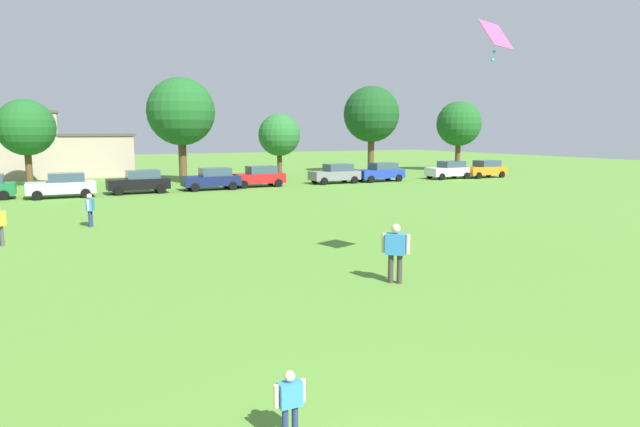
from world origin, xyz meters
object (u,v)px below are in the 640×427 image
(parked_car_white_7, at_px, (449,170))
(tree_far_right, at_px, (459,124))
(bystander_near_trees, at_px, (90,207))
(tree_center_right, at_px, (279,135))
(adult_bystander, at_px, (395,248))
(parked_car_silver_1, at_px, (62,185))
(parked_car_gray_5, at_px, (335,173))
(tree_left, at_px, (26,128))
(child_kite_flyer, at_px, (290,399))
(tree_center_left, at_px, (181,112))
(kite, at_px, (496,37))
(parked_car_navy_3, at_px, (212,179))
(parked_car_black_2, at_px, (139,182))
(parked_car_orange_8, at_px, (485,169))
(tree_right, at_px, (371,114))
(parked_car_red_4, at_px, (259,176))
(parked_car_blue_6, at_px, (381,172))

(parked_car_white_7, distance_m, tree_far_right, 12.30)
(bystander_near_trees, height_order, tree_center_right, tree_center_right)
(adult_bystander, relative_size, parked_car_silver_1, 0.41)
(parked_car_gray_5, height_order, tree_left, tree_left)
(child_kite_flyer, height_order, tree_left, tree_left)
(child_kite_flyer, xyz_separation_m, tree_center_right, (16.76, 41.25, 3.50))
(parked_car_silver_1, xyz_separation_m, tree_center_left, (9.82, 7.49, 5.27))
(kite, distance_m, tree_center_right, 37.02)
(child_kite_flyer, xyz_separation_m, parked_car_navy_3, (8.47, 34.73, 0.24))
(kite, bearing_deg, tree_far_right, 50.68)
(parked_car_black_2, height_order, tree_far_right, tree_far_right)
(parked_car_silver_1, bearing_deg, tree_left, -77.26)
(tree_far_right, bearing_deg, child_kite_flyer, -132.61)
(parked_car_white_7, relative_size, parked_car_orange_8, 1.00)
(tree_center_left, distance_m, tree_right, 20.91)
(tree_center_left, height_order, tree_far_right, tree_center_left)
(child_kite_flyer, xyz_separation_m, tree_right, (28.58, 44.17, 5.64))
(parked_car_black_2, xyz_separation_m, parked_car_red_4, (9.40, 0.65, 0.00))
(kite, distance_m, tree_center_left, 36.43)
(tree_right, bearing_deg, parked_car_orange_8, -55.82)
(parked_car_white_7, bearing_deg, tree_right, -73.80)
(parked_car_orange_8, relative_size, tree_right, 0.46)
(parked_car_silver_1, height_order, parked_car_white_7, same)
(parked_car_blue_6, bearing_deg, parked_car_orange_8, 174.98)
(parked_car_red_4, xyz_separation_m, tree_left, (-16.65, 8.36, 3.89))
(parked_car_black_2, xyz_separation_m, parked_car_blue_6, (20.96, 0.42, 0.00))
(bystander_near_trees, height_order, parked_car_orange_8, parked_car_orange_8)
(tree_center_right, xyz_separation_m, tree_far_right, (22.59, 1.54, 1.19))
(parked_car_gray_5, height_order, tree_center_right, tree_center_right)
(parked_car_black_2, bearing_deg, parked_car_red_4, -176.04)
(tree_center_left, bearing_deg, parked_car_gray_5, -28.95)
(parked_car_black_2, height_order, tree_right, tree_right)
(tree_left, distance_m, tree_center_left, 12.22)
(parked_car_white_7, distance_m, parked_car_orange_8, 4.05)
(kite, height_order, tree_right, tree_right)
(adult_bystander, height_order, kite, kite)
(tree_far_right, bearing_deg, bystander_near_trees, -151.61)
(parked_car_navy_3, distance_m, parked_car_blue_6, 15.58)
(parked_car_red_4, bearing_deg, child_kite_flyer, 70.55)
(adult_bystander, distance_m, parked_car_gray_5, 31.86)
(parked_car_blue_6, relative_size, tree_center_right, 0.71)
(tree_center_left, bearing_deg, parked_car_orange_8, -15.32)
(parked_car_silver_1, bearing_deg, adult_bystander, 106.21)
(parked_car_white_7, bearing_deg, parked_car_blue_6, -4.36)
(parked_car_black_2, xyz_separation_m, tree_right, (25.49, 9.47, 5.40))
(parked_car_navy_3, bearing_deg, parked_car_silver_1, 2.91)
(parked_car_gray_5, bearing_deg, child_kite_flyer, 61.04)
(parked_car_navy_3, bearing_deg, parked_car_orange_8, 178.72)
(parked_car_red_4, distance_m, tree_left, 19.03)
(tree_center_right, bearing_deg, parked_car_black_2, -154.39)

